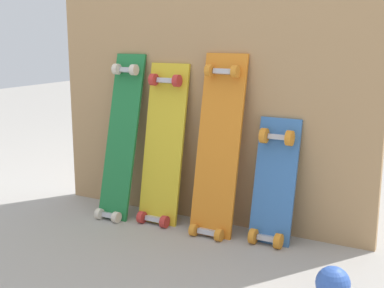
# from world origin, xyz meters

# --- Properties ---
(ground_plane) EXTENTS (12.00, 12.00, 0.00)m
(ground_plane) POSITION_xyz_m (0.00, 0.00, 0.00)
(ground_plane) COLOR #9E9991
(plywood_wall_panel) EXTENTS (1.74, 0.04, 1.83)m
(plywood_wall_panel) POSITION_xyz_m (0.00, 0.07, 0.91)
(plywood_wall_panel) COLOR tan
(plywood_wall_panel) RESTS_ON ground
(skateboard_green) EXTENTS (0.18, 0.29, 0.92)m
(skateboard_green) POSITION_xyz_m (-0.43, -0.08, 0.39)
(skateboard_green) COLOR #1E7238
(skateboard_green) RESTS_ON ground
(skateboard_yellow) EXTENTS (0.22, 0.23, 0.88)m
(skateboard_yellow) POSITION_xyz_m (-0.18, -0.05, 0.37)
(skateboard_yellow) COLOR gold
(skateboard_yellow) RESTS_ON ground
(skateboard_orange) EXTENTS (0.22, 0.25, 0.94)m
(skateboard_orange) POSITION_xyz_m (0.13, -0.06, 0.40)
(skateboard_orange) COLOR orange
(skateboard_orange) RESTS_ON ground
(skateboard_blue) EXTENTS (0.20, 0.21, 0.64)m
(skateboard_blue) POSITION_xyz_m (0.42, -0.04, 0.26)
(skateboard_blue) COLOR #386BAD
(skateboard_blue) RESTS_ON ground
(rubber_ball) EXTENTS (0.13, 0.13, 0.13)m
(rubber_ball) POSITION_xyz_m (0.81, -0.47, 0.06)
(rubber_ball) COLOR #3359B2
(rubber_ball) RESTS_ON ground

